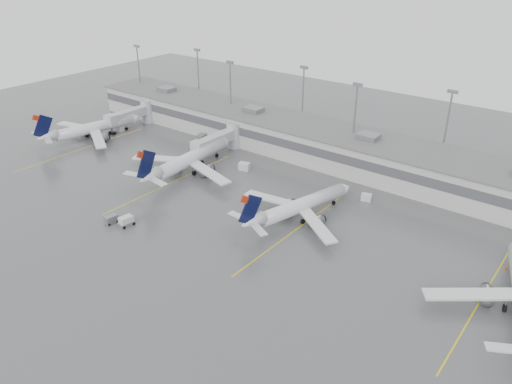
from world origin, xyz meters
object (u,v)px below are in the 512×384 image
Objects in this scene: jet_far_left at (91,128)px; jet_mid_right at (298,206)px; jet_mid_left at (188,160)px; baggage_tug at (126,222)px.

jet_mid_right is at bearing 8.94° from jet_far_left.
jet_mid_left is 1.15× the size of jet_mid_right.
jet_far_left is at bearing 158.00° from baggage_tug.
jet_far_left reaches higher than baggage_tug.
jet_mid_left is 27.37m from baggage_tug.
baggage_tug is at bearing -76.34° from jet_mid_left.
jet_mid_left is (38.47, 0.17, 0.16)m from jet_far_left.
baggage_tug is (46.93, -25.74, -2.42)m from jet_far_left.
jet_mid_right is (33.99, -2.79, -0.36)m from jet_mid_left.
jet_mid_right reaches higher than baggage_tug.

